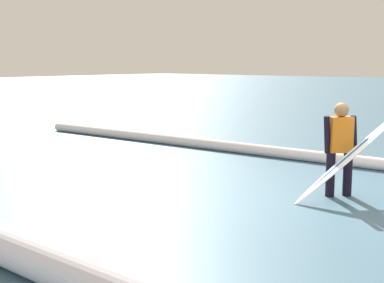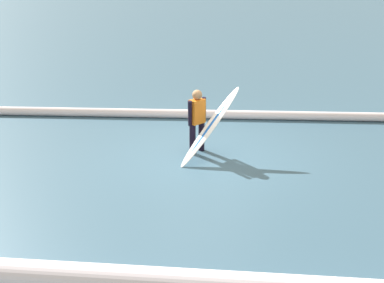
# 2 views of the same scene
# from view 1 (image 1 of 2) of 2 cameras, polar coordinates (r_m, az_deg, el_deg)

# --- Properties ---
(ground_plane) EXTENTS (123.29, 123.29, 0.00)m
(ground_plane) POSITION_cam_1_polar(r_m,az_deg,el_deg) (8.48, 16.05, -5.94)
(ground_plane) COLOR #3D6178
(surfer) EXTENTS (0.37, 0.50, 1.45)m
(surfer) POSITION_cam_1_polar(r_m,az_deg,el_deg) (8.52, 15.39, -0.28)
(surfer) COLOR black
(surfer) RESTS_ON ground_plane
(surfboard) EXTENTS (1.37, 1.43, 1.48)m
(surfboard) POSITION_cam_1_polar(r_m,az_deg,el_deg) (8.16, 16.55, -1.31)
(surfboard) COLOR white
(surfboard) RESTS_ON ground_plane
(wave_crest_foreground) EXTENTS (16.50, 0.86, 0.24)m
(wave_crest_foreground) POSITION_cam_1_polar(r_m,az_deg,el_deg) (11.43, 12.49, -1.51)
(wave_crest_foreground) COLOR white
(wave_crest_foreground) RESTS_ON ground_plane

